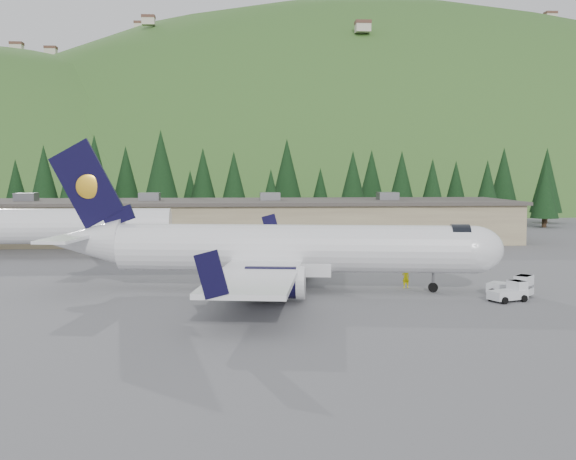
# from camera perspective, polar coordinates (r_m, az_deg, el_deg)

# --- Properties ---
(ground) EXTENTS (600.00, 600.00, 0.00)m
(ground) POSITION_cam_1_polar(r_m,az_deg,el_deg) (53.55, 0.46, -4.80)
(ground) COLOR #58585D
(airliner) EXTENTS (33.90, 31.93, 11.25)m
(airliner) POSITION_cam_1_polar(r_m,az_deg,el_deg) (53.21, -0.61, -1.60)
(airliner) COLOR white
(airliner) RESTS_ON ground
(second_airliner) EXTENTS (27.50, 11.00, 10.05)m
(second_airliner) POSITION_cam_1_polar(r_m,az_deg,el_deg) (77.67, -19.55, 0.36)
(second_airliner) COLOR white
(second_airliner) RESTS_ON ground
(baggage_tug_a) EXTENTS (2.85, 2.26, 1.37)m
(baggage_tug_a) POSITION_cam_1_polar(r_m,az_deg,el_deg) (51.39, 17.15, -4.72)
(baggage_tug_a) COLOR silver
(baggage_tug_a) RESTS_ON ground
(baggage_tug_b) EXTENTS (3.17, 3.05, 1.56)m
(baggage_tug_b) POSITION_cam_1_polar(r_m,az_deg,el_deg) (53.30, 17.41, -4.30)
(baggage_tug_b) COLOR silver
(baggage_tug_b) RESTS_ON ground
(terminal_building) EXTENTS (71.00, 17.00, 6.10)m
(terminal_building) POSITION_cam_1_polar(r_m,az_deg,el_deg) (90.87, -4.59, 0.77)
(terminal_building) COLOR #8B795C
(terminal_building) RESTS_ON ground
(ramp_worker) EXTENTS (0.66, 0.52, 1.61)m
(ramp_worker) POSITION_cam_1_polar(r_m,az_deg,el_deg) (55.22, 9.29, -3.73)
(ramp_worker) COLOR #FFFA08
(ramp_worker) RESTS_ON ground
(tree_line) EXTENTS (112.25, 17.04, 13.86)m
(tree_line) POSITION_cam_1_polar(r_m,az_deg,el_deg) (114.52, -5.00, 3.76)
(tree_line) COLOR black
(tree_line) RESTS_ON ground
(hills) EXTENTS (614.00, 330.00, 300.00)m
(hills) POSITION_cam_1_polar(r_m,az_deg,el_deg) (281.64, 8.20, -14.32)
(hills) COLOR #2A561C
(hills) RESTS_ON ground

